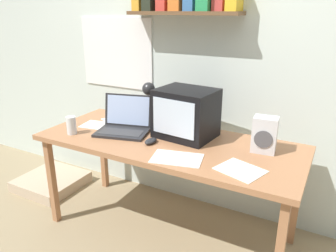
{
  "coord_description": "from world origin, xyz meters",
  "views": [
    {
      "loc": [
        0.95,
        -1.76,
        1.53
      ],
      "look_at": [
        0.0,
        0.0,
        0.81
      ],
      "focal_mm": 35.0,
      "sensor_mm": 36.0,
      "label": 1
    }
  ],
  "objects_px": {
    "open_notebook": "(96,125)",
    "floor_cushion": "(51,181)",
    "printed_handout": "(240,170)",
    "computer_mouse": "(151,141)",
    "loose_paper_near_laptop": "(177,158)",
    "laptop": "(125,123)",
    "corner_desk": "(168,148)",
    "crt_monitor": "(186,113)",
    "desk_lamp": "(150,98)",
    "loose_paper_near_monitor": "(117,121)",
    "juice_glass": "(71,126)",
    "space_heater": "(265,135)"
  },
  "relations": [
    {
      "from": "corner_desk",
      "to": "floor_cushion",
      "type": "xyz_separation_m",
      "value": [
        -1.24,
        0.06,
        -0.61
      ]
    },
    {
      "from": "crt_monitor",
      "to": "juice_glass",
      "type": "height_order",
      "value": "crt_monitor"
    },
    {
      "from": "desk_lamp",
      "to": "juice_glass",
      "type": "bearing_deg",
      "value": -139.55
    },
    {
      "from": "juice_glass",
      "to": "open_notebook",
      "type": "height_order",
      "value": "juice_glass"
    },
    {
      "from": "computer_mouse",
      "to": "loose_paper_near_laptop",
      "type": "relative_size",
      "value": 0.33
    },
    {
      "from": "space_heater",
      "to": "printed_handout",
      "type": "xyz_separation_m",
      "value": [
        -0.05,
        -0.31,
        -0.11
      ]
    },
    {
      "from": "laptop",
      "to": "floor_cushion",
      "type": "relative_size",
      "value": 0.79
    },
    {
      "from": "juice_glass",
      "to": "printed_handout",
      "type": "height_order",
      "value": "juice_glass"
    },
    {
      "from": "computer_mouse",
      "to": "crt_monitor",
      "type": "bearing_deg",
      "value": 57.64
    },
    {
      "from": "corner_desk",
      "to": "laptop",
      "type": "distance_m",
      "value": 0.37
    },
    {
      "from": "loose_paper_near_laptop",
      "to": "open_notebook",
      "type": "relative_size",
      "value": 1.46
    },
    {
      "from": "laptop",
      "to": "juice_glass",
      "type": "bearing_deg",
      "value": -157.42
    },
    {
      "from": "desk_lamp",
      "to": "loose_paper_near_monitor",
      "type": "relative_size",
      "value": 1.17
    },
    {
      "from": "space_heater",
      "to": "juice_glass",
      "type": "bearing_deg",
      "value": -170.41
    },
    {
      "from": "desk_lamp",
      "to": "floor_cushion",
      "type": "height_order",
      "value": "desk_lamp"
    },
    {
      "from": "crt_monitor",
      "to": "printed_handout",
      "type": "bearing_deg",
      "value": -27.6
    },
    {
      "from": "space_heater",
      "to": "loose_paper_near_laptop",
      "type": "relative_size",
      "value": 0.67
    },
    {
      "from": "open_notebook",
      "to": "floor_cushion",
      "type": "bearing_deg",
      "value": 175.59
    },
    {
      "from": "loose_paper_near_laptop",
      "to": "open_notebook",
      "type": "bearing_deg",
      "value": 163.85
    },
    {
      "from": "space_heater",
      "to": "loose_paper_near_monitor",
      "type": "xyz_separation_m",
      "value": [
        -1.13,
        0.04,
        -0.11
      ]
    },
    {
      "from": "laptop",
      "to": "floor_cushion",
      "type": "height_order",
      "value": "laptop"
    },
    {
      "from": "loose_paper_near_monitor",
      "to": "loose_paper_near_laptop",
      "type": "height_order",
      "value": "same"
    },
    {
      "from": "corner_desk",
      "to": "loose_paper_near_laptop",
      "type": "xyz_separation_m",
      "value": [
        0.18,
        -0.22,
        0.06
      ]
    },
    {
      "from": "printed_handout",
      "to": "open_notebook",
      "type": "xyz_separation_m",
      "value": [
        -1.16,
        0.2,
        -0.0
      ]
    },
    {
      "from": "corner_desk",
      "to": "space_heater",
      "type": "bearing_deg",
      "value": 11.24
    },
    {
      "from": "computer_mouse",
      "to": "loose_paper_near_monitor",
      "type": "relative_size",
      "value": 0.39
    },
    {
      "from": "crt_monitor",
      "to": "space_heater",
      "type": "relative_size",
      "value": 1.84
    },
    {
      "from": "computer_mouse",
      "to": "open_notebook",
      "type": "bearing_deg",
      "value": 168.88
    },
    {
      "from": "space_heater",
      "to": "computer_mouse",
      "type": "xyz_separation_m",
      "value": [
        -0.67,
        -0.22,
        -0.09
      ]
    },
    {
      "from": "computer_mouse",
      "to": "loose_paper_near_monitor",
      "type": "height_order",
      "value": "computer_mouse"
    },
    {
      "from": "juice_glass",
      "to": "open_notebook",
      "type": "distance_m",
      "value": 0.23
    },
    {
      "from": "juice_glass",
      "to": "printed_handout",
      "type": "relative_size",
      "value": 0.44
    },
    {
      "from": "juice_glass",
      "to": "printed_handout",
      "type": "distance_m",
      "value": 1.19
    },
    {
      "from": "loose_paper_near_monitor",
      "to": "floor_cushion",
      "type": "distance_m",
      "value": 0.98
    },
    {
      "from": "desk_lamp",
      "to": "open_notebook",
      "type": "bearing_deg",
      "value": -158.16
    },
    {
      "from": "laptop",
      "to": "computer_mouse",
      "type": "height_order",
      "value": "laptop"
    },
    {
      "from": "crt_monitor",
      "to": "laptop",
      "type": "distance_m",
      "value": 0.45
    },
    {
      "from": "laptop",
      "to": "floor_cushion",
      "type": "bearing_deg",
      "value": 162.43
    },
    {
      "from": "space_heater",
      "to": "printed_handout",
      "type": "distance_m",
      "value": 0.33
    },
    {
      "from": "corner_desk",
      "to": "loose_paper_near_laptop",
      "type": "bearing_deg",
      "value": -51.18
    },
    {
      "from": "crt_monitor",
      "to": "floor_cushion",
      "type": "relative_size",
      "value": 0.78
    },
    {
      "from": "printed_handout",
      "to": "floor_cushion",
      "type": "relative_size",
      "value": 0.55
    },
    {
      "from": "space_heater",
      "to": "computer_mouse",
      "type": "height_order",
      "value": "space_heater"
    },
    {
      "from": "desk_lamp",
      "to": "floor_cushion",
      "type": "xyz_separation_m",
      "value": [
        -0.98,
        -0.14,
        -0.87
      ]
    },
    {
      "from": "crt_monitor",
      "to": "desk_lamp",
      "type": "relative_size",
      "value": 1.23
    },
    {
      "from": "corner_desk",
      "to": "computer_mouse",
      "type": "distance_m",
      "value": 0.14
    },
    {
      "from": "corner_desk",
      "to": "printed_handout",
      "type": "distance_m",
      "value": 0.58
    },
    {
      "from": "open_notebook",
      "to": "desk_lamp",
      "type": "bearing_deg",
      "value": 27.94
    },
    {
      "from": "printed_handout",
      "to": "open_notebook",
      "type": "relative_size",
      "value": 1.26
    },
    {
      "from": "corner_desk",
      "to": "laptop",
      "type": "bearing_deg",
      "value": 178.33
    }
  ]
}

